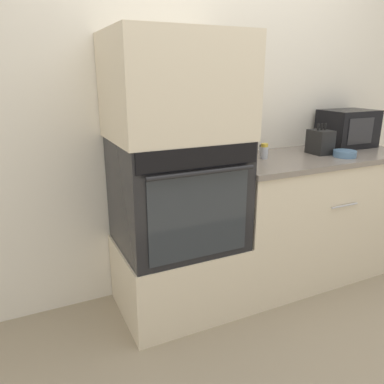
{
  "coord_description": "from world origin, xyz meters",
  "views": [
    {
      "loc": [
        -1.19,
        -1.65,
        1.45
      ],
      "look_at": [
        -0.31,
        0.21,
        0.8
      ],
      "focal_mm": 35.0,
      "sensor_mm": 36.0,
      "label": 1
    }
  ],
  "objects": [
    {
      "name": "oven_cabinet_base",
      "position": [
        -0.36,
        0.3,
        0.23
      ],
      "size": [
        0.73,
        0.6,
        0.45
      ],
      "color": "beige",
      "rests_on": "ground_plane"
    },
    {
      "name": "condiment_jar_mid",
      "position": [
        0.28,
        0.34,
        0.96
      ],
      "size": [
        0.05,
        0.05,
        0.1
      ],
      "color": "silver",
      "rests_on": "counter_unit"
    },
    {
      "name": "knife_block",
      "position": [
        0.72,
        0.3,
        1.0
      ],
      "size": [
        0.13,
        0.16,
        0.21
      ],
      "color": "black",
      "rests_on": "counter_unit"
    },
    {
      "name": "microwave",
      "position": [
        1.1,
        0.43,
        1.05
      ],
      "size": [
        0.39,
        0.29,
        0.28
      ],
      "color": "black",
      "rests_on": "counter_unit"
    },
    {
      "name": "bowl",
      "position": [
        0.8,
        0.15,
        0.93
      ],
      "size": [
        0.15,
        0.15,
        0.04
      ],
      "color": "#517599",
      "rests_on": "counter_unit"
    },
    {
      "name": "wall_back",
      "position": [
        0.0,
        0.63,
        1.25
      ],
      "size": [
        8.0,
        0.05,
        2.5
      ],
      "color": "silver",
      "rests_on": "ground_plane"
    },
    {
      "name": "counter_unit",
      "position": [
        0.68,
        0.3,
        0.46
      ],
      "size": [
        1.39,
        0.63,
        0.91
      ],
      "color": "beige",
      "rests_on": "ground_plane"
    },
    {
      "name": "condiment_jar_near",
      "position": [
        0.37,
        0.48,
        0.94
      ],
      "size": [
        0.05,
        0.05,
        0.06
      ],
      "color": "silver",
      "rests_on": "counter_unit"
    },
    {
      "name": "ground_plane",
      "position": [
        0.0,
        0.0,
        0.0
      ],
      "size": [
        12.0,
        12.0,
        0.0
      ],
      "primitive_type": "plane",
      "color": "gray"
    },
    {
      "name": "wall_oven",
      "position": [
        -0.36,
        0.3,
        0.78
      ],
      "size": [
        0.71,
        0.64,
        0.65
      ],
      "color": "black",
      "rests_on": "oven_cabinet_base"
    },
    {
      "name": "oven_cabinet_upper",
      "position": [
        -0.36,
        0.3,
        1.38
      ],
      "size": [
        0.73,
        0.6,
        0.56
      ],
      "color": "beige",
      "rests_on": "wall_oven"
    }
  ]
}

